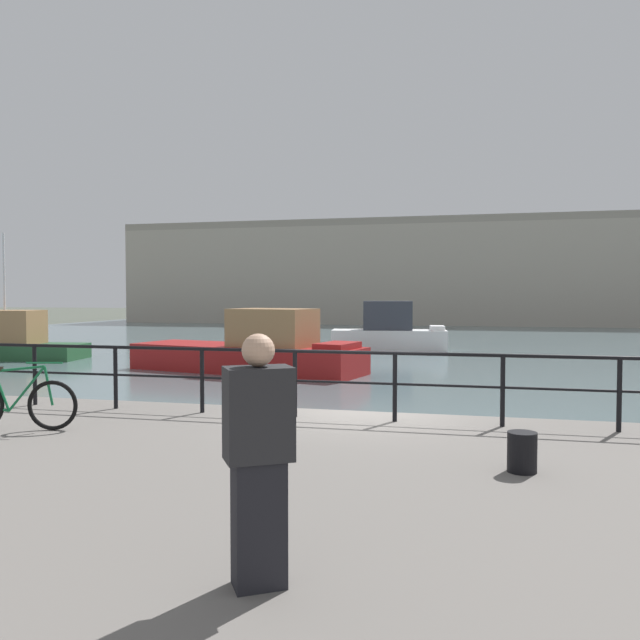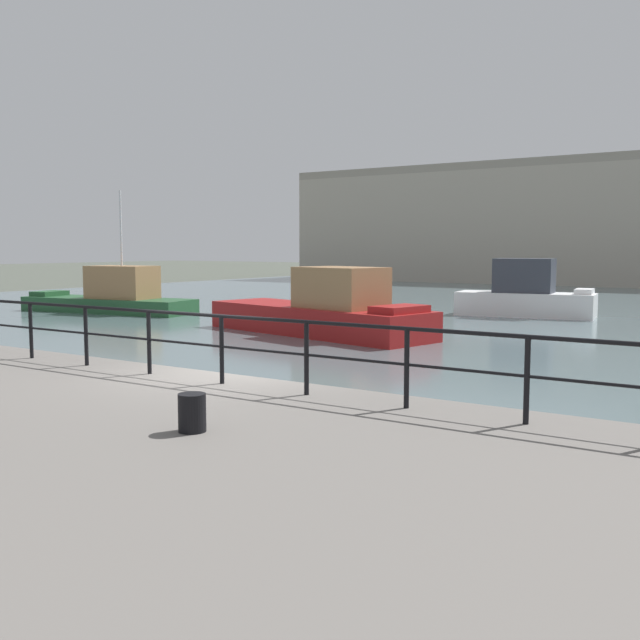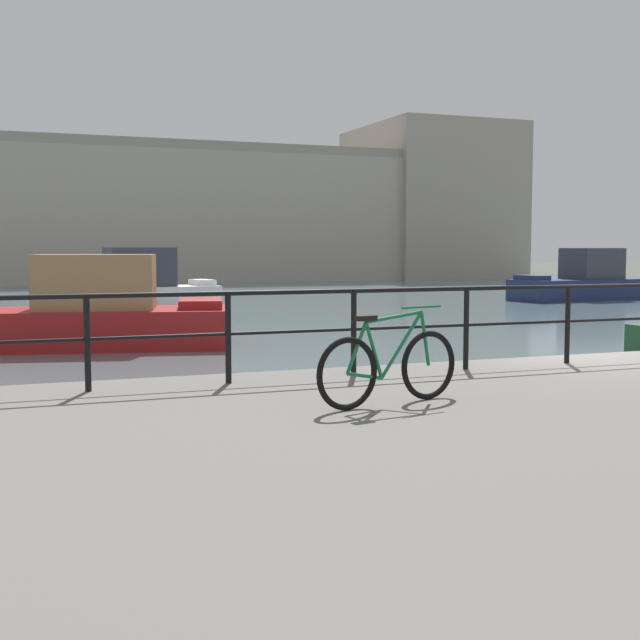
# 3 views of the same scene
# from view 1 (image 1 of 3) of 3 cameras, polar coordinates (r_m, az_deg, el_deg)

# --- Properties ---
(ground_plane) EXTENTS (240.00, 240.00, 0.00)m
(ground_plane) POSITION_cam_1_polar(r_m,az_deg,el_deg) (11.05, 3.94, -13.71)
(ground_plane) COLOR #4C5147
(water_basin) EXTENTS (80.00, 60.00, 0.01)m
(water_basin) POSITION_cam_1_polar(r_m,az_deg,el_deg) (40.83, 11.02, -2.02)
(water_basin) COLOR slate
(water_basin) RESTS_ON ground_plane
(harbor_building) EXTENTS (69.89, 14.19, 13.47)m
(harbor_building) POSITION_cam_1_polar(r_m,az_deg,el_deg) (69.11, 16.98, 4.09)
(harbor_building) COLOR #A89E8E
(harbor_building) RESTS_ON ground_plane
(moored_white_yacht) EXTENTS (6.37, 2.77, 2.68)m
(moored_white_yacht) POSITION_cam_1_polar(r_m,az_deg,el_deg) (35.05, 6.19, -1.06)
(moored_white_yacht) COLOR white
(moored_white_yacht) RESTS_ON water_basin
(moored_red_daysailer) EXTENTS (9.86, 4.78, 2.49)m
(moored_red_daysailer) POSITION_cam_1_polar(r_m,az_deg,el_deg) (25.14, -5.93, -2.73)
(moored_red_daysailer) COLOR maroon
(moored_red_daysailer) RESTS_ON water_basin
(quay_railing) EXTENTS (20.73, 0.07, 1.08)m
(quay_railing) POSITION_cam_1_polar(r_m,az_deg,el_deg) (9.99, 2.15, -4.68)
(quay_railing) COLOR black
(quay_railing) RESTS_ON quay_promenade
(parked_bicycle) EXTENTS (1.73, 0.48, 0.98)m
(parked_bicycle) POSITION_cam_1_polar(r_m,az_deg,el_deg) (10.20, -25.51, -6.72)
(parked_bicycle) COLOR black
(parked_bicycle) RESTS_ON quay_promenade
(mooring_bollard) EXTENTS (0.32, 0.32, 0.44)m
(mooring_bollard) POSITION_cam_1_polar(r_m,az_deg,el_deg) (7.48, 17.58, -11.16)
(mooring_bollard) COLOR black
(mooring_bollard) RESTS_ON quay_promenade
(standing_person) EXTENTS (0.52, 0.47, 1.69)m
(standing_person) POSITION_cam_1_polar(r_m,az_deg,el_deg) (4.35, -5.50, -12.16)
(standing_person) COLOR black
(standing_person) RESTS_ON quay_promenade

